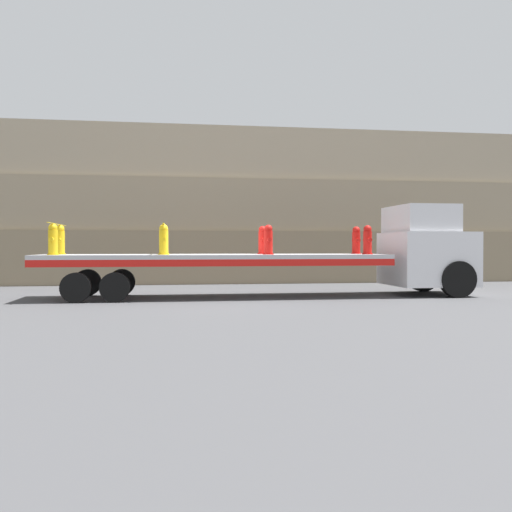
# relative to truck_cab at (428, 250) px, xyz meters

# --- Properties ---
(ground_plane) EXTENTS (120.00, 120.00, 0.00)m
(ground_plane) POSITION_rel_truck_cab_xyz_m (-6.89, 0.00, -1.43)
(ground_plane) COLOR #474749
(rock_cliff) EXTENTS (60.00, 3.30, 6.56)m
(rock_cliff) POSITION_rel_truck_cab_xyz_m (-6.89, 7.51, 1.85)
(rock_cliff) COLOR #84755B
(rock_cliff) RESTS_ON ground_plane
(truck_cab) EXTENTS (2.43, 2.72, 2.86)m
(truck_cab) POSITION_rel_truck_cab_xyz_m (0.00, 0.00, 0.00)
(truck_cab) COLOR silver
(truck_cab) RESTS_ON ground_plane
(flatbed_trailer) EXTENTS (10.50, 2.56, 1.31)m
(flatbed_trailer) POSITION_rel_truck_cab_xyz_m (-7.54, 0.00, -0.35)
(flatbed_trailer) COLOR #B2B2B7
(flatbed_trailer) RESTS_ON ground_plane
(fire_hydrant_yellow_near_0) EXTENTS (0.33, 0.55, 0.89)m
(fire_hydrant_yellow_near_0) POSITION_rel_truck_cab_xyz_m (-11.54, -0.54, 0.31)
(fire_hydrant_yellow_near_0) COLOR gold
(fire_hydrant_yellow_near_0) RESTS_ON flatbed_trailer
(fire_hydrant_yellow_far_0) EXTENTS (0.33, 0.55, 0.89)m
(fire_hydrant_yellow_far_0) POSITION_rel_truck_cab_xyz_m (-11.54, 0.54, 0.31)
(fire_hydrant_yellow_far_0) COLOR gold
(fire_hydrant_yellow_far_0) RESTS_ON flatbed_trailer
(fire_hydrant_yellow_near_1) EXTENTS (0.33, 0.55, 0.89)m
(fire_hydrant_yellow_near_1) POSITION_rel_truck_cab_xyz_m (-8.44, -0.54, 0.31)
(fire_hydrant_yellow_near_1) COLOR gold
(fire_hydrant_yellow_near_1) RESTS_ON flatbed_trailer
(fire_hydrant_yellow_far_1) EXTENTS (0.33, 0.55, 0.89)m
(fire_hydrant_yellow_far_1) POSITION_rel_truck_cab_xyz_m (-8.44, 0.54, 0.31)
(fire_hydrant_yellow_far_1) COLOR gold
(fire_hydrant_yellow_far_1) RESTS_ON flatbed_trailer
(fire_hydrant_red_near_2) EXTENTS (0.33, 0.55, 0.89)m
(fire_hydrant_red_near_2) POSITION_rel_truck_cab_xyz_m (-5.34, -0.54, 0.31)
(fire_hydrant_red_near_2) COLOR red
(fire_hydrant_red_near_2) RESTS_ON flatbed_trailer
(fire_hydrant_red_far_2) EXTENTS (0.33, 0.55, 0.89)m
(fire_hydrant_red_far_2) POSITION_rel_truck_cab_xyz_m (-5.34, 0.54, 0.31)
(fire_hydrant_red_far_2) COLOR red
(fire_hydrant_red_far_2) RESTS_ON flatbed_trailer
(fire_hydrant_red_near_3) EXTENTS (0.33, 0.55, 0.89)m
(fire_hydrant_red_near_3) POSITION_rel_truck_cab_xyz_m (-2.24, -0.54, 0.31)
(fire_hydrant_red_near_3) COLOR red
(fire_hydrant_red_near_3) RESTS_ON flatbed_trailer
(fire_hydrant_red_far_3) EXTENTS (0.33, 0.55, 0.89)m
(fire_hydrant_red_far_3) POSITION_rel_truck_cab_xyz_m (-2.24, 0.54, 0.31)
(fire_hydrant_red_far_3) COLOR red
(fire_hydrant_red_far_3) RESTS_ON flatbed_trailer
(cargo_strap_rear) EXTENTS (0.05, 2.66, 0.01)m
(cargo_strap_rear) POSITION_rel_truck_cab_xyz_m (-11.54, 0.00, 0.78)
(cargo_strap_rear) COLOR yellow
(cargo_strap_rear) RESTS_ON fire_hydrant_yellow_near_0
(cargo_strap_middle) EXTENTS (0.05, 2.66, 0.01)m
(cargo_strap_middle) POSITION_rel_truck_cab_xyz_m (-8.44, 0.00, 0.78)
(cargo_strap_middle) COLOR yellow
(cargo_strap_middle) RESTS_ON fire_hydrant_yellow_near_1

